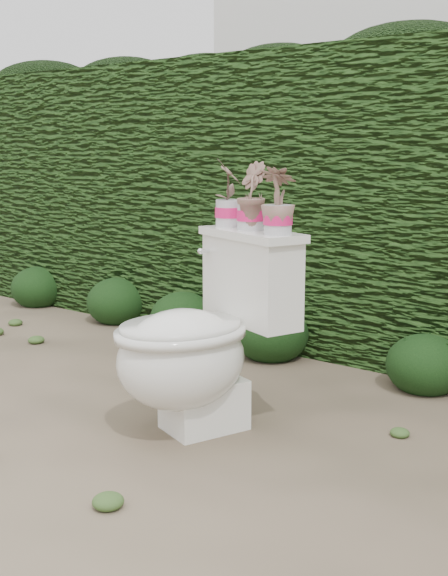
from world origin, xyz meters
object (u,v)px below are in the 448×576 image
Objects in this scene: potted_plant_left at (228,195)px; potted_plant_right at (278,203)px; toilet at (199,342)px; potted_plant_center at (251,198)px.

potted_plant_left reaches higher than potted_plant_right.
potted_plant_center is (0.08, 0.23, 0.55)m from toilet.
potted_plant_left is at bearing -32.74° from potted_plant_right.
potted_plant_center is at bearing 91.71° from toilet.
potted_plant_left is at bearing 26.46° from potted_plant_center.
potted_plant_right is at bearing -153.54° from potted_plant_center.
potted_plant_center reaches higher than potted_plant_right.
toilet is at bearing 118.17° from potted_plant_center.
toilet is 3.04× the size of potted_plant_left.
toilet is 0.62m from potted_plant_left.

